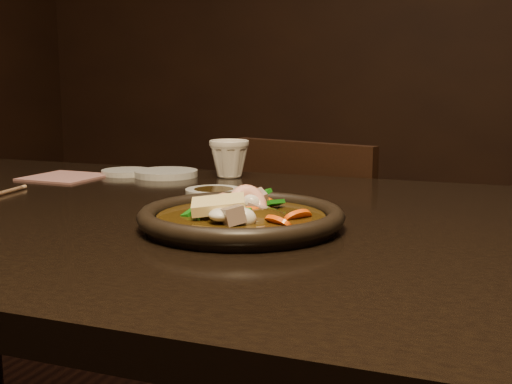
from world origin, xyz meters
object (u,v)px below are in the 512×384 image
(table, at_px, (153,256))
(tea_cup, at_px, (229,157))
(plate, at_px, (241,218))
(chair, at_px, (326,287))

(table, distance_m, tea_cup, 0.38)
(table, bearing_deg, plate, -22.66)
(table, xyz_separation_m, plate, (0.19, -0.08, 0.09))
(table, relative_size, plate, 5.69)
(table, relative_size, tea_cup, 19.04)
(plate, xyz_separation_m, tea_cup, (-0.21, 0.44, 0.03))
(plate, relative_size, tea_cup, 3.34)
(plate, distance_m, tea_cup, 0.49)
(table, xyz_separation_m, tea_cup, (-0.02, 0.36, 0.12))
(chair, distance_m, tea_cup, 0.47)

